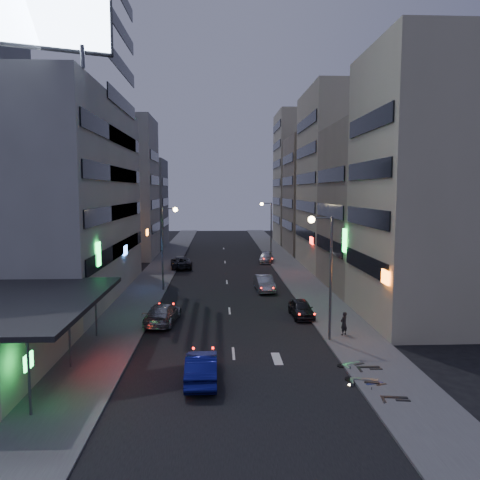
{
  "coord_description": "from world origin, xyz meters",
  "views": [
    {
      "loc": [
        -0.86,
        -23.16,
        9.74
      ],
      "look_at": [
        1.1,
        19.28,
        5.23
      ],
      "focal_mm": 35.0,
      "sensor_mm": 36.0,
      "label": 1
    }
  ],
  "objects": [
    {
      "name": "ground",
      "position": [
        0.0,
        0.0,
        0.0
      ],
      "size": [
        180.0,
        180.0,
        0.0
      ],
      "primitive_type": "plane",
      "color": "black",
      "rests_on": "ground"
    },
    {
      "name": "sidewalk_left",
      "position": [
        -8.0,
        30.0,
        0.06
      ],
      "size": [
        4.0,
        120.0,
        0.12
      ],
      "primitive_type": "cube",
      "color": "#4C4C4F",
      "rests_on": "ground"
    },
    {
      "name": "sidewalk_right",
      "position": [
        8.0,
        30.0,
        0.06
      ],
      "size": [
        4.0,
        120.0,
        0.12
      ],
      "primitive_type": "cube",
      "color": "#4C4C4F",
      "rests_on": "ground"
    },
    {
      "name": "white_building",
      "position": [
        -17.0,
        20.0,
        9.0
      ],
      "size": [
        14.0,
        24.0,
        18.0
      ],
      "primitive_type": "cube",
      "color": "#A4A5A0",
      "rests_on": "ground"
    },
    {
      "name": "shophouse_near",
      "position": [
        15.0,
        10.5,
        10.0
      ],
      "size": [
        10.0,
        11.0,
        20.0
      ],
      "primitive_type": "cube",
      "color": "#B5AB8E",
      "rests_on": "ground"
    },
    {
      "name": "shophouse_mid",
      "position": [
        15.5,
        22.0,
        8.0
      ],
      "size": [
        11.0,
        12.0,
        16.0
      ],
      "primitive_type": "cube",
      "color": "gray",
      "rests_on": "ground"
    },
    {
      "name": "shophouse_far",
      "position": [
        15.0,
        35.0,
        11.0
      ],
      "size": [
        10.0,
        14.0,
        22.0
      ],
      "primitive_type": "cube",
      "color": "#B5AB8E",
      "rests_on": "ground"
    },
    {
      "name": "far_left_a",
      "position": [
        -15.5,
        45.0,
        10.0
      ],
      "size": [
        11.0,
        10.0,
        20.0
      ],
      "primitive_type": "cube",
      "color": "#A4A5A0",
      "rests_on": "ground"
    },
    {
      "name": "far_left_b",
      "position": [
        -16.0,
        58.0,
        7.5
      ],
      "size": [
        12.0,
        10.0,
        15.0
      ],
      "primitive_type": "cube",
      "color": "slate",
      "rests_on": "ground"
    },
    {
      "name": "far_right_a",
      "position": [
        15.5,
        50.0,
        9.0
      ],
      "size": [
        11.0,
        12.0,
        18.0
      ],
      "primitive_type": "cube",
      "color": "gray",
      "rests_on": "ground"
    },
    {
      "name": "far_right_b",
      "position": [
        16.0,
        64.0,
        12.0
      ],
      "size": [
        12.0,
        12.0,
        24.0
      ],
      "primitive_type": "cube",
      "color": "#B5AB8E",
      "rests_on": "ground"
    },
    {
      "name": "billboard",
      "position": [
        -12.99,
        9.97,
        21.66
      ],
      "size": [
        9.52,
        3.75,
        6.2
      ],
      "rotation": [
        0.0,
        0.0,
        0.35
      ],
      "color": "#595B60",
      "rests_on": "white_building"
    },
    {
      "name": "street_lamp_right_near",
      "position": [
        5.9,
        6.0,
        5.36
      ],
      "size": [
        1.6,
        0.44,
        8.02
      ],
      "color": "#595B60",
      "rests_on": "sidewalk_right"
    },
    {
      "name": "street_lamp_left",
      "position": [
        -5.9,
        22.0,
        5.36
      ],
      "size": [
        1.6,
        0.44,
        8.02
      ],
      "color": "#595B60",
      "rests_on": "sidewalk_left"
    },
    {
      "name": "street_lamp_right_far",
      "position": [
        5.9,
        40.0,
        5.36
      ],
      "size": [
        1.6,
        0.44,
        8.02
      ],
      "color": "#595B60",
      "rests_on": "sidewalk_right"
    },
    {
      "name": "parked_car_right_near",
      "position": [
        5.5,
        11.91,
        0.67
      ],
      "size": [
        1.71,
        3.97,
        1.33
      ],
      "primitive_type": "imported",
      "rotation": [
        0.0,
        0.0,
        0.04
      ],
      "color": "#222327",
      "rests_on": "ground"
    },
    {
      "name": "parked_car_right_mid",
      "position": [
        3.58,
        21.41,
        0.75
      ],
      "size": [
        1.88,
        4.65,
        1.5
      ],
      "primitive_type": "imported",
      "rotation": [
        0.0,
        0.0,
        0.07
      ],
      "color": "#A0A2A8",
      "rests_on": "ground"
    },
    {
      "name": "parked_car_left",
      "position": [
        -5.6,
        35.14,
        0.74
      ],
      "size": [
        3.1,
        5.58,
        1.48
      ],
      "primitive_type": "imported",
      "rotation": [
        0.0,
        0.0,
        3.27
      ],
      "color": "#27282C",
      "rests_on": "ground"
    },
    {
      "name": "parked_car_right_far",
      "position": [
        5.6,
        39.55,
        0.66
      ],
      "size": [
        2.42,
        4.74,
        1.32
      ],
      "primitive_type": "imported",
      "rotation": [
        0.0,
        0.0,
        -0.13
      ],
      "color": "#A2A3AA",
      "rests_on": "ground"
    },
    {
      "name": "road_car_blue",
      "position": [
        -1.76,
        -0.03,
        0.75
      ],
      "size": [
        1.63,
        4.55,
        1.49
      ],
      "primitive_type": "imported",
      "rotation": [
        0.0,
        0.0,
        3.15
      ],
      "color": "navy",
      "rests_on": "ground"
    },
    {
      "name": "road_car_silver",
      "position": [
        -5.0,
        10.59,
        0.74
      ],
      "size": [
        2.61,
        5.27,
        1.47
      ],
      "primitive_type": "imported",
      "rotation": [
        0.0,
        0.0,
        3.03
      ],
      "color": "gray",
      "rests_on": "ground"
    },
    {
      "name": "person",
      "position": [
        7.48,
        6.93,
        0.9
      ],
      "size": [
        0.68,
        0.64,
        1.56
      ],
      "primitive_type": "imported",
      "rotation": [
        0.0,
        0.0,
        3.8
      ],
      "color": "black",
      "rests_on": "sidewalk_right"
    },
    {
      "name": "scooter_black_a",
      "position": [
        7.96,
        -2.57,
        0.69
      ],
      "size": [
        0.88,
        1.93,
        1.13
      ],
      "primitive_type": null,
      "rotation": [
        0.0,
        0.0,
        1.43
      ],
      "color": "black",
      "rests_on": "sidewalk_right"
    },
    {
      "name": "scooter_silver_a",
      "position": [
        7.26,
        -0.56,
        0.75
      ],
      "size": [
        1.2,
        2.18,
        1.26
      ],
      "primitive_type": null,
      "rotation": [
        0.0,
        0.0,
        1.31
      ],
      "color": "#989B9F",
      "rests_on": "sidewalk_right"
    },
    {
      "name": "scooter_blue",
      "position": [
        7.37,
        -0.71,
        0.62
      ],
      "size": [
        1.0,
        1.72,
        0.99
      ],
      "primitive_type": null,
      "rotation": [
        0.0,
        0.0,
        1.87
      ],
      "color": "navy",
      "rests_on": "sidewalk_right"
    },
    {
      "name": "scooter_black_b",
      "position": [
        7.94,
        1.29,
        0.7
      ],
      "size": [
        0.64,
        1.89,
        1.16
      ],
      "primitive_type": null,
      "rotation": [
        0.0,
        0.0,
        1.58
      ],
      "color": "black",
      "rests_on": "sidewalk_right"
    },
    {
      "name": "scooter_silver_b",
      "position": [
        7.05,
        2.09,
        0.66
      ],
      "size": [
        1.2,
        1.86,
        1.08
      ],
      "primitive_type": null,
      "rotation": [
        0.0,
        0.0,
        1.95
      ],
      "color": "#A5A8AD",
      "rests_on": "sidewalk_right"
    }
  ]
}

